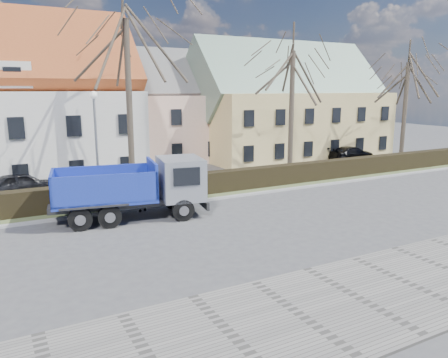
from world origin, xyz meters
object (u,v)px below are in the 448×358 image
cart_frame (139,206)px  parked_car_a (22,184)px  dump_truck (125,189)px  streetlight (97,148)px  parked_car_b (352,154)px

cart_frame → parked_car_a: size_ratio=0.16×
dump_truck → streetlight: (-0.46, 3.81, 1.63)m
streetlight → cart_frame: size_ratio=8.91×
streetlight → cart_frame: 4.30m
cart_frame → parked_car_a: bearing=126.4°
streetlight → parked_car_b: streetlight is taller
dump_truck → streetlight: bearing=106.4°
dump_truck → parked_car_a: 8.87m
parked_car_a → parked_car_b: 26.98m
parked_car_a → parked_car_b: size_ratio=0.94×
parked_car_a → streetlight: bearing=-144.5°
dump_truck → streetlight: streetlight is taller
parked_car_a → dump_truck: bearing=-159.2°
cart_frame → parked_car_a: parked_car_a is taller
parked_car_b → dump_truck: bearing=106.3°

